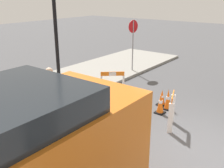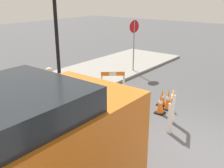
{
  "view_description": "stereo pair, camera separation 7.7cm",
  "coord_description": "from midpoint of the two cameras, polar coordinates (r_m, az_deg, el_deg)",
  "views": [
    {
      "loc": [
        -5.85,
        -1.79,
        3.7
      ],
      "look_at": [
        0.33,
        2.95,
        1.0
      ],
      "focal_mm": 42.0,
      "sensor_mm": 36.0,
      "label": 1
    },
    {
      "loc": [
        -5.8,
        -1.85,
        3.7
      ],
      "look_at": [
        0.33,
        2.95,
        1.0
      ],
      "focal_mm": 42.0,
      "sensor_mm": 36.0,
      "label": 2
    }
  ],
  "objects": [
    {
      "name": "traffic_cone_4",
      "position": [
        8.61,
        10.26,
        -4.21
      ],
      "size": [
        0.3,
        0.3,
        0.69
      ],
      "color": "black",
      "rests_on": "ground_plane"
    },
    {
      "name": "barricade_2",
      "position": [
        7.57,
        -7.25,
        -5.57
      ],
      "size": [
        0.63,
        0.88,
        1.01
      ],
      "rotation": [
        0.0,
        0.0,
        10.42
      ],
      "color": "white",
      "rests_on": "ground_plane"
    },
    {
      "name": "traffic_cone_2",
      "position": [
        8.95,
        11.86,
        -3.34
      ],
      "size": [
        0.3,
        0.3,
        0.71
      ],
      "color": "black",
      "rests_on": "ground_plane"
    },
    {
      "name": "traffic_cone_1",
      "position": [
        8.32,
        -8.57,
        -4.77
      ],
      "size": [
        0.3,
        0.3,
        0.74
      ],
      "color": "black",
      "rests_on": "ground_plane"
    },
    {
      "name": "person_worker",
      "position": [
        7.9,
        -13.43,
        -2.12
      ],
      "size": [
        0.56,
        0.56,
        1.71
      ],
      "rotation": [
        0.0,
        0.0,
        -0.77
      ],
      "color": "#33333D",
      "rests_on": "ground_plane"
    },
    {
      "name": "barricade_0",
      "position": [
        7.7,
        12.6,
        -5.53
      ],
      "size": [
        0.73,
        0.38,
        1.04
      ],
      "rotation": [
        0.0,
        0.0,
        6.64
      ],
      "color": "white",
      "rests_on": "ground_plane"
    },
    {
      "name": "traffic_cone_0",
      "position": [
        8.84,
        -6.8,
        -3.89
      ],
      "size": [
        0.3,
        0.3,
        0.56
      ],
      "color": "black",
      "rests_on": "ground_plane"
    },
    {
      "name": "barricade_1",
      "position": [
        9.44,
        -0.12,
        -0.19
      ],
      "size": [
        0.66,
        0.73,
        1.08
      ],
      "rotation": [
        0.0,
        0.0,
        8.57
      ],
      "color": "white",
      "rests_on": "ground_plane"
    },
    {
      "name": "sidewalk_slab",
      "position": [
        10.6,
        -15.68,
        -1.7
      ],
      "size": [
        18.0,
        3.51,
        0.12
      ],
      "color": "gray",
      "rests_on": "ground_plane"
    },
    {
      "name": "stop_sign",
      "position": [
        12.64,
        4.41,
        10.12
      ],
      "size": [
        0.59,
        0.13,
        2.42
      ],
      "rotation": [
        0.0,
        0.0,
        2.95
      ],
      "color": "gray",
      "rests_on": "sidewalk_slab"
    },
    {
      "name": "traffic_cone_3",
      "position": [
        9.26,
        10.58,
        -2.97
      ],
      "size": [
        0.3,
        0.3,
        0.56
      ],
      "color": "black",
      "rests_on": "ground_plane"
    },
    {
      "name": "ground_plane",
      "position": [
        7.14,
        17.59,
        -13.11
      ],
      "size": [
        60.0,
        60.0,
        0.0
      ],
      "primitive_type": "plane",
      "color": "#4C4C4F"
    }
  ]
}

